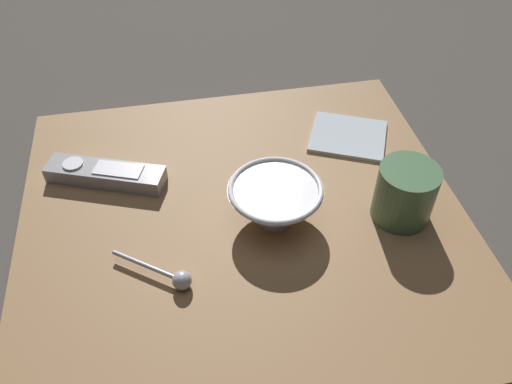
% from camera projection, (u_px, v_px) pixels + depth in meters
% --- Properties ---
extents(ground_plane, '(6.00, 6.00, 0.00)m').
position_uv_depth(ground_plane, '(244.00, 232.00, 0.77)').
color(ground_plane, '#47423D').
extents(table, '(0.60, 0.63, 0.04)m').
position_uv_depth(table, '(244.00, 224.00, 0.76)').
color(table, '#936D47').
rests_on(table, ground).
extents(cereal_bowl, '(0.13, 0.13, 0.06)m').
position_uv_depth(cereal_bowl, '(275.00, 200.00, 0.72)').
color(cereal_bowl, silver).
rests_on(cereal_bowl, table).
extents(coffee_mug, '(0.10, 0.09, 0.08)m').
position_uv_depth(coffee_mug, '(405.00, 192.00, 0.72)').
color(coffee_mug, '#4C724C').
rests_on(coffee_mug, table).
extents(teaspoon, '(0.08, 0.10, 0.02)m').
position_uv_depth(teaspoon, '(175.00, 277.00, 0.65)').
color(teaspoon, '#A3A5B2').
rests_on(teaspoon, table).
extents(tv_remote_near, '(0.10, 0.18, 0.03)m').
position_uv_depth(tv_remote_near, '(106.00, 174.00, 0.79)').
color(tv_remote_near, '#9E9EA3').
rests_on(tv_remote_near, table).
extents(folded_napkin, '(0.15, 0.15, 0.01)m').
position_uv_depth(folded_napkin, '(348.00, 136.00, 0.87)').
color(folded_napkin, '#B2BCC6').
rests_on(folded_napkin, table).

